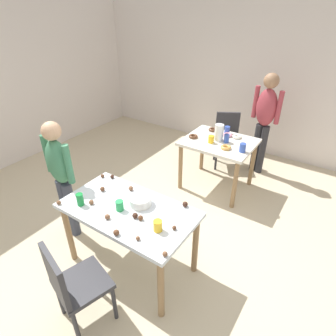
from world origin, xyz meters
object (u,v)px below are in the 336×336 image
at_px(person_girl_near, 61,172).
at_px(chair_near_table, 72,283).
at_px(mixing_bowl, 140,201).
at_px(dining_table_far, 218,148).
at_px(person_adult_far, 265,116).
at_px(dining_table_near, 129,217).
at_px(chair_far_table, 227,136).
at_px(soda_can, 80,199).
at_px(pitcher_far, 219,133).

bearing_deg(person_girl_near, chair_near_table, -36.76).
distance_m(person_girl_near, mixing_bowl, 0.99).
xyz_separation_m(dining_table_far, chair_near_table, (-0.05, -2.56, -0.14)).
distance_m(dining_table_far, person_adult_far, 0.92).
bearing_deg(dining_table_near, mixing_bowl, 63.03).
bearing_deg(chair_near_table, chair_far_table, 92.29).
bearing_deg(mixing_bowl, soda_can, -145.50).
bearing_deg(chair_far_table, dining_table_near, -87.74).
bearing_deg(soda_can, chair_near_table, -50.09).
distance_m(person_girl_near, soda_can, 0.54).
height_order(chair_far_table, person_girl_near, person_girl_near).
bearing_deg(mixing_bowl, person_girl_near, -172.15).
xyz_separation_m(person_girl_near, mixing_bowl, (0.98, 0.13, -0.05)).
distance_m(chair_near_table, person_adult_far, 3.40).
bearing_deg(chair_near_table, dining_table_far, 88.91).
relative_size(person_girl_near, person_adult_far, 0.90).
xyz_separation_m(chair_near_table, pitcher_far, (0.03, 2.56, 0.37)).
relative_size(dining_table_far, chair_far_table, 1.09).
distance_m(dining_table_near, chair_far_table, 2.58).
height_order(dining_table_near, soda_can, soda_can).
height_order(dining_table_near, chair_near_table, chair_near_table).
height_order(person_adult_far, mixing_bowl, person_adult_far).
xyz_separation_m(chair_near_table, person_girl_near, (-0.95, 0.71, 0.34)).
bearing_deg(mixing_bowl, chair_near_table, -91.91).
relative_size(person_girl_near, pitcher_far, 6.10).
xyz_separation_m(chair_near_table, person_adult_far, (0.40, 3.34, 0.45)).
height_order(person_girl_near, soda_can, person_girl_near).
distance_m(chair_near_table, chair_far_table, 3.30).
bearing_deg(dining_table_far, dining_table_near, -92.49).
bearing_deg(soda_can, mixing_bowl, 34.50).
distance_m(dining_table_far, chair_far_table, 0.78).
xyz_separation_m(soda_can, pitcher_far, (0.47, 2.04, 0.06)).
height_order(dining_table_near, pitcher_far, pitcher_far).
bearing_deg(pitcher_far, person_girl_near, -117.82).
bearing_deg(dining_table_near, pitcher_far, 88.13).
bearing_deg(dining_table_far, chair_far_table, 103.71).
relative_size(dining_table_far, chair_near_table, 1.09).
xyz_separation_m(dining_table_near, chair_far_table, (-0.10, 2.57, -0.15)).
distance_m(dining_table_near, dining_table_far, 1.83).
xyz_separation_m(person_adult_far, pitcher_far, (-0.37, -0.78, -0.08)).
xyz_separation_m(person_adult_far, mixing_bowl, (-0.38, -2.50, -0.15)).
bearing_deg(dining_table_near, soda_can, -153.32).
distance_m(dining_table_far, soda_can, 2.10).
bearing_deg(soda_can, dining_table_near, 26.68).
distance_m(dining_table_far, chair_near_table, 2.56).
bearing_deg(chair_far_table, mixing_bowl, -86.26).
relative_size(chair_near_table, mixing_bowl, 4.08).
relative_size(dining_table_far, mixing_bowl, 4.45).
xyz_separation_m(dining_table_near, person_girl_near, (-0.92, -0.02, 0.19)).
height_order(dining_table_near, chair_far_table, chair_far_table).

